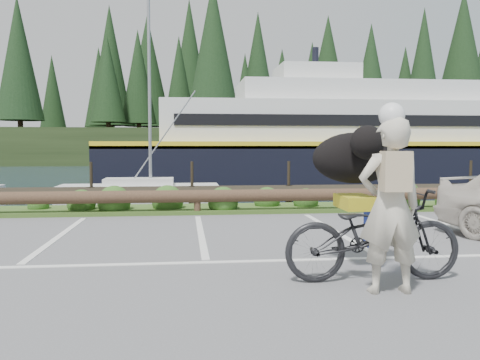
# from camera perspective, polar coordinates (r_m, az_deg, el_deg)

# --- Properties ---
(ground) EXTENTS (72.00, 72.00, 0.00)m
(ground) POSITION_cam_1_polar(r_m,az_deg,el_deg) (7.76, -3.94, -8.57)
(ground) COLOR #565659
(harbor_backdrop) EXTENTS (170.00, 160.00, 30.00)m
(harbor_backdrop) POSITION_cam_1_polar(r_m,az_deg,el_deg) (86.10, -5.80, 2.86)
(harbor_backdrop) COLOR #172638
(harbor_backdrop) RESTS_ON ground
(vegetation_strip) EXTENTS (34.00, 1.60, 0.10)m
(vegetation_strip) POSITION_cam_1_polar(r_m,az_deg,el_deg) (12.97, -4.89, -3.26)
(vegetation_strip) COLOR #3D5B21
(vegetation_strip) RESTS_ON ground
(log_rail) EXTENTS (32.00, 0.30, 0.60)m
(log_rail) POSITION_cam_1_polar(r_m,az_deg,el_deg) (12.29, -4.81, -3.91)
(log_rail) COLOR #443021
(log_rail) RESTS_ON ground
(bicycle) EXTENTS (2.21, 0.79, 1.16)m
(bicycle) POSITION_cam_1_polar(r_m,az_deg,el_deg) (6.51, 14.70, -5.93)
(bicycle) COLOR black
(bicycle) RESTS_ON ground
(cyclist) EXTENTS (0.73, 0.49, 1.99)m
(cyclist) POSITION_cam_1_polar(r_m,az_deg,el_deg) (5.98, 16.48, -2.81)
(cyclist) COLOR beige
(cyclist) RESTS_ON ground
(dog) EXTENTS (0.60, 1.21, 0.69)m
(dog) POSITION_cam_1_polar(r_m,az_deg,el_deg) (7.09, 12.86, 2.43)
(dog) COLOR black
(dog) RESTS_ON bicycle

